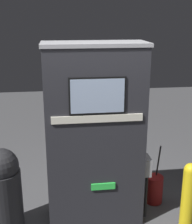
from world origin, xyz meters
name	(u,v)px	position (x,y,z in m)	size (l,w,h in m)	color
gas_pump	(95,137)	(0.00, 0.23, 1.07)	(1.20, 0.49, 2.13)	#28282D
safety_bollard	(188,196)	(1.01, -0.16, 0.45)	(0.16, 0.16, 0.86)	yellow
trash_bin	(3,191)	(-1.05, 0.11, 0.52)	(0.41, 0.41, 1.02)	#232326
squeegee_bucket	(154,189)	(0.82, 0.46, 0.19)	(0.23, 0.23, 0.83)	maroon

